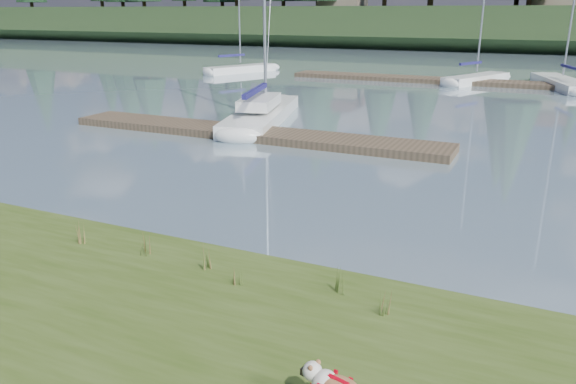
% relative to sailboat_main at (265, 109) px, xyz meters
% --- Properties ---
extents(ground, '(200.00, 200.00, 0.00)m').
position_rel_sailboat_main_xyz_m(ground, '(5.23, 17.16, -0.42)').
color(ground, '#829BAA').
rests_on(ground, ground).
extents(ridge, '(200.00, 20.00, 5.00)m').
position_rel_sailboat_main_xyz_m(ridge, '(5.23, 60.16, 2.08)').
color(ridge, '#1E3017').
rests_on(ridge, ground).
extents(sailboat_main, '(4.38, 9.93, 13.95)m').
position_rel_sailboat_main_xyz_m(sailboat_main, '(0.00, 0.00, 0.00)').
color(sailboat_main, white).
rests_on(sailboat_main, ground).
extents(dock_near, '(16.00, 2.00, 0.30)m').
position_rel_sailboat_main_xyz_m(dock_near, '(1.23, -3.84, -0.27)').
color(dock_near, '#4C3D2C').
rests_on(dock_near, ground).
extents(dock_far, '(26.00, 2.20, 0.30)m').
position_rel_sailboat_main_xyz_m(dock_far, '(7.23, 17.16, -0.27)').
color(dock_far, '#4C3D2C').
rests_on(dock_far, ground).
extents(sailboat_bg_0, '(4.10, 7.06, 10.39)m').
position_rel_sailboat_main_xyz_m(sailboat_bg_0, '(-10.68, 17.53, -0.10)').
color(sailboat_bg_0, white).
rests_on(sailboat_bg_0, ground).
extents(sailboat_bg_2, '(4.24, 7.18, 10.94)m').
position_rel_sailboat_main_xyz_m(sailboat_bg_2, '(7.41, 18.45, -0.09)').
color(sailboat_bg_2, white).
rests_on(sailboat_bg_2, ground).
extents(sailboat_bg_3, '(4.41, 9.08, 13.07)m').
position_rel_sailboat_main_xyz_m(sailboat_bg_3, '(12.29, 18.59, -0.10)').
color(sailboat_bg_3, white).
rests_on(sailboat_bg_3, ground).
extents(weed_0, '(0.17, 0.14, 0.54)m').
position_rel_sailboat_main_xyz_m(weed_0, '(5.27, -15.31, 0.16)').
color(weed_0, '#475B23').
rests_on(weed_0, bank).
extents(weed_1, '(0.17, 0.14, 0.52)m').
position_rel_sailboat_main_xyz_m(weed_1, '(6.73, -15.33, 0.15)').
color(weed_1, '#475B23').
rests_on(weed_1, bank).
extents(weed_2, '(0.17, 0.14, 0.53)m').
position_rel_sailboat_main_xyz_m(weed_2, '(9.16, -15.15, 0.15)').
color(weed_2, '#475B23').
rests_on(weed_2, bank).
extents(weed_3, '(0.17, 0.14, 0.54)m').
position_rel_sailboat_main_xyz_m(weed_3, '(3.80, -15.39, 0.16)').
color(weed_3, '#475B23').
rests_on(weed_3, bank).
extents(weed_4, '(0.17, 0.14, 0.44)m').
position_rel_sailboat_main_xyz_m(weed_4, '(7.45, -15.60, 0.12)').
color(weed_4, '#475B23').
rests_on(weed_4, bank).
extents(weed_5, '(0.17, 0.14, 0.49)m').
position_rel_sailboat_main_xyz_m(weed_5, '(10.03, -15.55, 0.14)').
color(weed_5, '#475B23').
rests_on(weed_5, bank).
extents(mud_lip, '(60.00, 0.50, 0.14)m').
position_rel_sailboat_main_xyz_m(mud_lip, '(5.23, -14.44, -0.35)').
color(mud_lip, '#33281C').
rests_on(mud_lip, ground).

